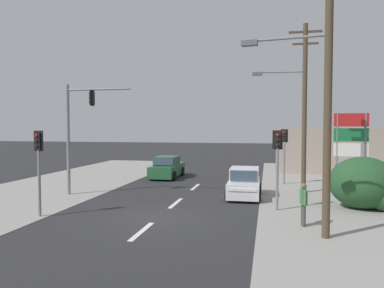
{
  "coord_description": "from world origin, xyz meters",
  "views": [
    {
      "loc": [
        4.37,
        -14.51,
        3.72
      ],
      "look_at": [
        0.61,
        4.0,
        2.84
      ],
      "focal_mm": 35.0,
      "sensor_mm": 36.0,
      "label": 1
    }
  ],
  "objects_px": {
    "utility_pole_foreground_right": "(324,87)",
    "hatchback_crossing_left": "(244,184)",
    "pedestal_signal_far_median": "(284,147)",
    "shopping_plaza_sign": "(351,138)",
    "pedestal_signal_right_kerb": "(277,156)",
    "traffic_signal_mast": "(77,125)",
    "utility_pole_midground_right": "(302,103)",
    "sedan_oncoming_mid": "(167,168)",
    "pedestrian_at_kerb": "(303,202)",
    "pedestal_signal_left_kerb": "(39,158)"
  },
  "relations": [
    {
      "from": "utility_pole_midground_right",
      "to": "pedestal_signal_left_kerb",
      "type": "distance_m",
      "value": 13.89
    },
    {
      "from": "hatchback_crossing_left",
      "to": "sedan_oncoming_mid",
      "type": "bearing_deg",
      "value": 132.92
    },
    {
      "from": "pedestal_signal_right_kerb",
      "to": "pedestal_signal_left_kerb",
      "type": "relative_size",
      "value": 1.0
    },
    {
      "from": "utility_pole_foreground_right",
      "to": "hatchback_crossing_left",
      "type": "bearing_deg",
      "value": 113.39
    },
    {
      "from": "hatchback_crossing_left",
      "to": "traffic_signal_mast",
      "type": "bearing_deg",
      "value": -171.89
    },
    {
      "from": "utility_pole_midground_right",
      "to": "pedestal_signal_right_kerb",
      "type": "distance_m",
      "value": 5.72
    },
    {
      "from": "utility_pole_foreground_right",
      "to": "pedestal_signal_right_kerb",
      "type": "xyz_separation_m",
      "value": [
        -1.36,
        3.89,
        -2.59
      ]
    },
    {
      "from": "hatchback_crossing_left",
      "to": "sedan_oncoming_mid",
      "type": "distance_m",
      "value": 8.81
    },
    {
      "from": "utility_pole_foreground_right",
      "to": "traffic_signal_mast",
      "type": "height_order",
      "value": "utility_pole_foreground_right"
    },
    {
      "from": "traffic_signal_mast",
      "to": "shopping_plaza_sign",
      "type": "bearing_deg",
      "value": 23.88
    },
    {
      "from": "utility_pole_foreground_right",
      "to": "pedestal_signal_far_median",
      "type": "xyz_separation_m",
      "value": [
        -0.74,
        11.64,
        -2.59
      ]
    },
    {
      "from": "pedestal_signal_left_kerb",
      "to": "hatchback_crossing_left",
      "type": "bearing_deg",
      "value": 37.45
    },
    {
      "from": "utility_pole_foreground_right",
      "to": "shopping_plaza_sign",
      "type": "xyz_separation_m",
      "value": [
        3.42,
        12.41,
        -2.03
      ]
    },
    {
      "from": "utility_pole_midground_right",
      "to": "shopping_plaza_sign",
      "type": "bearing_deg",
      "value": 47.49
    },
    {
      "from": "traffic_signal_mast",
      "to": "pedestrian_at_kerb",
      "type": "distance_m",
      "value": 12.55
    },
    {
      "from": "utility_pole_foreground_right",
      "to": "hatchback_crossing_left",
      "type": "height_order",
      "value": "utility_pole_foreground_right"
    },
    {
      "from": "hatchback_crossing_left",
      "to": "shopping_plaza_sign",
      "type": "bearing_deg",
      "value": 40.72
    },
    {
      "from": "pedestal_signal_right_kerb",
      "to": "pedestal_signal_far_median",
      "type": "xyz_separation_m",
      "value": [
        0.62,
        7.76,
        0.0
      ]
    },
    {
      "from": "sedan_oncoming_mid",
      "to": "shopping_plaza_sign",
      "type": "bearing_deg",
      "value": -4.34
    },
    {
      "from": "utility_pole_midground_right",
      "to": "traffic_signal_mast",
      "type": "bearing_deg",
      "value": -165.37
    },
    {
      "from": "pedestal_signal_right_kerb",
      "to": "shopping_plaza_sign",
      "type": "height_order",
      "value": "shopping_plaza_sign"
    },
    {
      "from": "pedestal_signal_left_kerb",
      "to": "shopping_plaza_sign",
      "type": "relative_size",
      "value": 0.77
    },
    {
      "from": "hatchback_crossing_left",
      "to": "utility_pole_midground_right",
      "type": "bearing_deg",
      "value": 31.29
    },
    {
      "from": "shopping_plaza_sign",
      "to": "pedestrian_at_kerb",
      "type": "height_order",
      "value": "shopping_plaza_sign"
    },
    {
      "from": "utility_pole_foreground_right",
      "to": "pedestrian_at_kerb",
      "type": "relative_size",
      "value": 5.71
    },
    {
      "from": "shopping_plaza_sign",
      "to": "pedestrian_at_kerb",
      "type": "xyz_separation_m",
      "value": [
        -3.88,
        -11.05,
        -2.06
      ]
    },
    {
      "from": "shopping_plaza_sign",
      "to": "sedan_oncoming_mid",
      "type": "height_order",
      "value": "shopping_plaza_sign"
    },
    {
      "from": "pedestal_signal_far_median",
      "to": "shopping_plaza_sign",
      "type": "relative_size",
      "value": 0.77
    },
    {
      "from": "utility_pole_foreground_right",
      "to": "sedan_oncoming_mid",
      "type": "height_order",
      "value": "utility_pole_foreground_right"
    },
    {
      "from": "pedestal_signal_right_kerb",
      "to": "pedestrian_at_kerb",
      "type": "bearing_deg",
      "value": -70.41
    },
    {
      "from": "sedan_oncoming_mid",
      "to": "pedestrian_at_kerb",
      "type": "bearing_deg",
      "value": -54.59
    },
    {
      "from": "hatchback_crossing_left",
      "to": "pedestrian_at_kerb",
      "type": "height_order",
      "value": "pedestrian_at_kerb"
    },
    {
      "from": "pedestal_signal_far_median",
      "to": "hatchback_crossing_left",
      "type": "height_order",
      "value": "pedestal_signal_far_median"
    },
    {
      "from": "traffic_signal_mast",
      "to": "utility_pole_foreground_right",
      "type": "bearing_deg",
      "value": -25.32
    },
    {
      "from": "utility_pole_foreground_right",
      "to": "pedestal_signal_far_median",
      "type": "height_order",
      "value": "utility_pole_foreground_right"
    },
    {
      "from": "utility_pole_foreground_right",
      "to": "utility_pole_midground_right",
      "type": "distance_m",
      "value": 8.75
    },
    {
      "from": "traffic_signal_mast",
      "to": "sedan_oncoming_mid",
      "type": "xyz_separation_m",
      "value": [
        2.91,
        7.72,
        -3.13
      ]
    },
    {
      "from": "utility_pole_midground_right",
      "to": "pedestrian_at_kerb",
      "type": "bearing_deg",
      "value": -94.06
    },
    {
      "from": "pedestal_signal_right_kerb",
      "to": "sedan_oncoming_mid",
      "type": "relative_size",
      "value": 0.84
    },
    {
      "from": "sedan_oncoming_mid",
      "to": "pedestrian_at_kerb",
      "type": "distance_m",
      "value": 14.72
    },
    {
      "from": "utility_pole_midground_right",
      "to": "pedestal_signal_left_kerb",
      "type": "bearing_deg",
      "value": -144.16
    },
    {
      "from": "traffic_signal_mast",
      "to": "hatchback_crossing_left",
      "type": "relative_size",
      "value": 1.64
    },
    {
      "from": "utility_pole_foreground_right",
      "to": "pedestal_signal_right_kerb",
      "type": "height_order",
      "value": "utility_pole_foreground_right"
    },
    {
      "from": "pedestal_signal_left_kerb",
      "to": "hatchback_crossing_left",
      "type": "height_order",
      "value": "pedestal_signal_left_kerb"
    },
    {
      "from": "pedestal_signal_right_kerb",
      "to": "pedestal_signal_far_median",
      "type": "bearing_deg",
      "value": 85.46
    },
    {
      "from": "pedestal_signal_right_kerb",
      "to": "sedan_oncoming_mid",
      "type": "bearing_deg",
      "value": 128.86
    },
    {
      "from": "hatchback_crossing_left",
      "to": "pedestal_signal_far_median",
      "type": "bearing_deg",
      "value": 64.71
    },
    {
      "from": "utility_pole_midground_right",
      "to": "pedestal_signal_left_kerb",
      "type": "xyz_separation_m",
      "value": [
        -11.05,
        -7.98,
        -2.65
      ]
    },
    {
      "from": "pedestal_signal_far_median",
      "to": "hatchback_crossing_left",
      "type": "xyz_separation_m",
      "value": [
        -2.24,
        -4.74,
        -1.71
      ]
    },
    {
      "from": "utility_pole_midground_right",
      "to": "pedestal_signal_far_median",
      "type": "relative_size",
      "value": 2.64
    }
  ]
}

